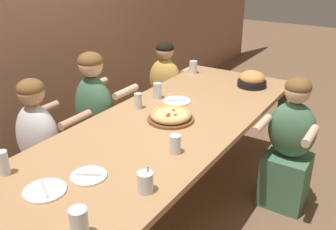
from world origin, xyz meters
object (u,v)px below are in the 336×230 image
object	(u,v)px
drinking_glass_e	(3,164)
drinking_glass_b	(175,145)
empty_plate_a	(45,191)
diner_far_midleft	(42,160)
skillet_bowl	(252,80)
empty_plate_c	(89,176)
drinking_glass_a	(138,101)
drinking_glass_d	(79,224)
pizza_board_main	(171,116)
diner_near_midright	(289,150)
diner_far_center	(96,127)
drinking_glass_f	(193,68)
diner_far_right	(165,96)
cocktail_glass_blue	(145,183)
drinking_glass_c	(157,91)
empty_plate_b	(177,101)

from	to	relation	value
drinking_glass_e	drinking_glass_b	bearing A→B (deg)	-43.38
empty_plate_a	diner_far_midleft	distance (m)	0.88
skillet_bowl	empty_plate_c	bearing A→B (deg)	173.81
drinking_glass_a	drinking_glass_d	bearing A→B (deg)	-153.22
pizza_board_main	skillet_bowl	size ratio (longest dim) A/B	0.90
pizza_board_main	drinking_glass_d	size ratio (longest dim) A/B	2.32
empty_plate_c	diner_far_midleft	bearing A→B (deg)	69.63
empty_plate_c	diner_near_midright	distance (m)	1.62
drinking_glass_a	drinking_glass_e	world-z (taller)	drinking_glass_e
drinking_glass_e	diner_far_center	bearing A→B (deg)	18.00
drinking_glass_b	empty_plate_c	bearing A→B (deg)	151.78
drinking_glass_e	drinking_glass_f	world-z (taller)	drinking_glass_e
diner_near_midright	diner_far_midleft	distance (m)	1.86
skillet_bowl	drinking_glass_d	size ratio (longest dim) A/B	2.58
diner_far_right	drinking_glass_d	bearing A→B (deg)	-65.34
drinking_glass_d	drinking_glass_e	xyz separation A→B (m)	(0.14, 0.70, -0.01)
drinking_glass_e	diner_far_center	size ratio (longest dim) A/B	0.12
cocktail_glass_blue	drinking_glass_c	world-z (taller)	cocktail_glass_blue
drinking_glass_a	drinking_glass_e	bearing A→B (deg)	177.29
empty_plate_b	diner_near_midright	size ratio (longest dim) A/B	0.21
empty_plate_a	drinking_glass_a	size ratio (longest dim) A/B	1.78
pizza_board_main	drinking_glass_e	bearing A→B (deg)	160.48
drinking_glass_b	drinking_glass_e	distance (m)	0.96
empty_plate_b	drinking_glass_d	size ratio (longest dim) A/B	1.54
diner_far_midleft	pizza_board_main	bearing A→B (deg)	38.40
diner_far_right	drinking_glass_f	bearing A→B (deg)	2.57
diner_far_right	diner_near_midright	bearing A→B (deg)	-18.94
empty_plate_c	drinking_glass_d	size ratio (longest dim) A/B	1.36
drinking_glass_f	diner_far_center	size ratio (longest dim) A/B	0.10
pizza_board_main	drinking_glass_c	xyz separation A→B (m)	(0.31, 0.33, 0.03)
empty_plate_a	drinking_glass_e	world-z (taller)	drinking_glass_e
empty_plate_a	drinking_glass_b	world-z (taller)	drinking_glass_b
empty_plate_b	drinking_glass_a	distance (m)	0.33
empty_plate_b	drinking_glass_a	bearing A→B (deg)	146.25
empty_plate_b	diner_far_right	xyz separation A→B (m)	(0.74, 0.59, -0.31)
drinking_glass_f	drinking_glass_d	bearing A→B (deg)	-162.45
cocktail_glass_blue	drinking_glass_b	world-z (taller)	cocktail_glass_blue
drinking_glass_b	diner_far_right	xyz separation A→B (m)	(1.45, 1.01, -0.35)
empty_plate_c	drinking_glass_c	world-z (taller)	drinking_glass_c
drinking_glass_c	diner_far_center	world-z (taller)	diner_far_center
drinking_glass_f	diner_far_midleft	xyz separation A→B (m)	(-1.66, 0.32, -0.33)
drinking_glass_b	drinking_glass_e	bearing A→B (deg)	136.62
pizza_board_main	empty_plate_b	xyz separation A→B (m)	(0.33, 0.15, -0.02)
cocktail_glass_blue	drinking_glass_c	size ratio (longest dim) A/B	1.03
drinking_glass_f	drinking_glass_b	bearing A→B (deg)	-154.90
pizza_board_main	drinking_glass_e	world-z (taller)	drinking_glass_e
skillet_bowl	cocktail_glass_blue	world-z (taller)	skillet_bowl
drinking_glass_a	drinking_glass_c	bearing A→B (deg)	-1.16
drinking_glass_f	empty_plate_a	bearing A→B (deg)	-171.04
diner_near_midright	diner_far_center	size ratio (longest dim) A/B	0.91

